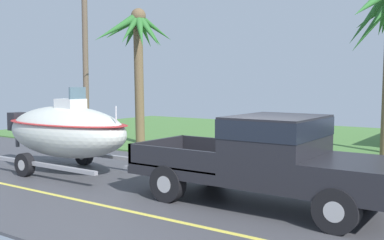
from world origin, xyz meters
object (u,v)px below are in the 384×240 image
Objects in this scene: pickup_truck_towing at (275,157)px; palm_tree_mid at (137,41)px; boat_on_trailer at (65,131)px; utility_pole at (85,51)px.

palm_tree_mid reaches higher than pickup_truck_towing.
boat_on_trailer is at bearing -180.00° from pickup_truck_towing.
palm_tree_mid reaches higher than boat_on_trailer.
palm_tree_mid is at bearing 147.28° from pickup_truck_towing.
pickup_truck_towing is at bearing -23.94° from utility_pole.
pickup_truck_towing is at bearing 0.00° from boat_on_trailer.
boat_on_trailer is 6.79m from palm_tree_mid.
pickup_truck_towing is at bearing -32.72° from palm_tree_mid.
pickup_truck_towing is 1.01× the size of boat_on_trailer.
pickup_truck_towing is 6.49m from boat_on_trailer.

